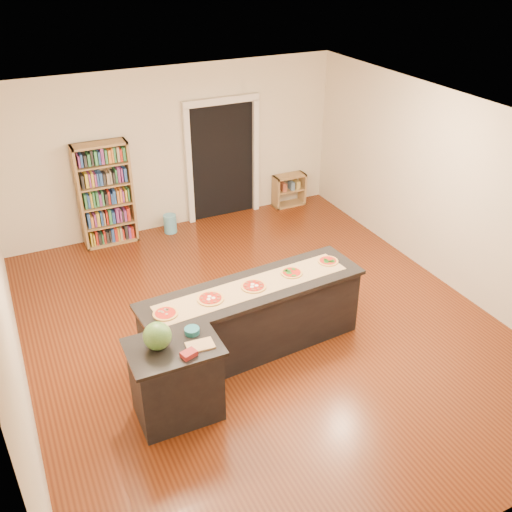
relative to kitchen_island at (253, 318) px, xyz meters
name	(u,v)px	position (x,y,z in m)	size (l,w,h in m)	color
room	(263,235)	(0.30, 0.36, 0.93)	(6.00, 7.00, 2.80)	beige
doorway	(222,154)	(1.20, 3.82, 0.73)	(1.40, 0.09, 2.21)	black
kitchen_island	(253,318)	(0.00, 0.00, 0.00)	(2.84, 0.77, 0.94)	black
side_counter	(176,380)	(-1.23, -0.67, 0.01)	(0.96, 0.70, 0.95)	black
bookshelf	(106,195)	(-0.96, 3.65, 0.41)	(0.88, 0.31, 1.76)	#A3804F
low_shelf	(289,190)	(2.51, 3.67, -0.16)	(0.62, 0.27, 0.62)	#A3804F
waste_bin	(170,224)	(0.07, 3.57, -0.31)	(0.23, 0.23, 0.33)	#5CADCE
kraft_paper	(253,287)	(0.00, 0.00, 0.47)	(2.46, 0.44, 0.00)	tan
watermelon	(157,336)	(-1.38, -0.63, 0.63)	(0.29, 0.29, 0.29)	#144214
cutting_board	(200,345)	(-0.98, -0.80, 0.49)	(0.28, 0.19, 0.02)	tan
package_red	(189,354)	(-1.14, -0.90, 0.51)	(0.15, 0.11, 0.05)	maroon
package_teal	(192,331)	(-0.98, -0.56, 0.51)	(0.16, 0.16, 0.06)	#195966
pizza_a	(165,314)	(-1.13, -0.09, 0.48)	(0.28, 0.28, 0.02)	tan
pizza_b	(210,299)	(-0.57, -0.03, 0.48)	(0.31, 0.31, 0.02)	tan
pizza_c	(254,286)	(0.00, -0.01, 0.48)	(0.32, 0.32, 0.02)	tan
pizza_d	(292,273)	(0.56, 0.07, 0.48)	(0.26, 0.26, 0.02)	tan
pizza_e	(328,261)	(1.13, 0.12, 0.48)	(0.27, 0.27, 0.02)	tan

